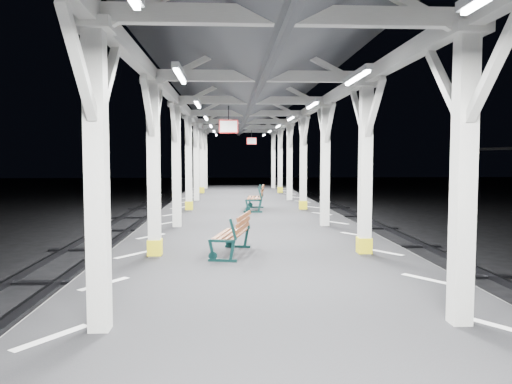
{
  "coord_description": "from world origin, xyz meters",
  "views": [
    {
      "loc": [
        -0.59,
        -7.38,
        2.89
      ],
      "look_at": [
        -0.08,
        2.24,
        2.2
      ],
      "focal_mm": 35.0,
      "sensor_mm": 36.0,
      "label": 1
    }
  ],
  "objects": [
    {
      "name": "ground",
      "position": [
        0.0,
        0.0,
        0.0
      ],
      "size": [
        120.0,
        120.0,
        0.0
      ],
      "primitive_type": "plane",
      "color": "black",
      "rests_on": "ground"
    },
    {
      "name": "platform",
      "position": [
        0.0,
        0.0,
        0.5
      ],
      "size": [
        6.0,
        50.0,
        1.0
      ],
      "primitive_type": "cube",
      "color": "black",
      "rests_on": "ground"
    },
    {
      "name": "hazard_stripes_left",
      "position": [
        -2.45,
        0.0,
        1.0
      ],
      "size": [
        1.0,
        48.0,
        0.01
      ],
      "primitive_type": "cube",
      "color": "silver",
      "rests_on": "platform"
    },
    {
      "name": "hazard_stripes_right",
      "position": [
        2.45,
        0.0,
        1.0
      ],
      "size": [
        1.0,
        48.0,
        0.01
      ],
      "primitive_type": "cube",
      "color": "silver",
      "rests_on": "platform"
    },
    {
      "name": "canopy",
      "position": [
        0.0,
        -0.02,
        4.56
      ],
      "size": [
        5.4,
        49.0,
        4.65
      ],
      "color": "silver",
      "rests_on": "platform"
    },
    {
      "name": "bench_mid",
      "position": [
        -0.49,
        2.13,
        1.42
      ],
      "size": [
        0.83,
        1.55,
        0.79
      ],
      "rotation": [
        0.0,
        0.0,
        -0.21
      ],
      "color": "#0C2A29",
      "rests_on": "platform"
    },
    {
      "name": "bench_far",
      "position": [
        0.38,
        10.0,
        1.47
      ],
      "size": [
        0.75,
        1.67,
        0.88
      ],
      "rotation": [
        0.0,
        0.0,
        -0.09
      ],
      "color": "#0C2A29",
      "rests_on": "platform"
    }
  ]
}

